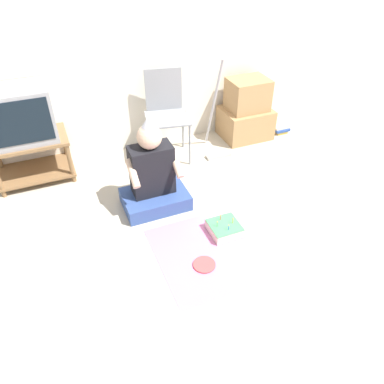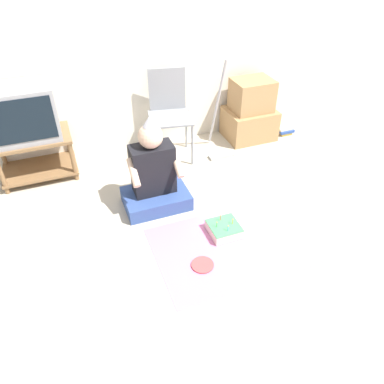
% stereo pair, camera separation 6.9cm
% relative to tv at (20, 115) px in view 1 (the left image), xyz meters
% --- Properties ---
extents(ground_plane, '(16.00, 16.00, 0.00)m').
position_rel_tv_xyz_m(ground_plane, '(1.64, -1.78, -0.70)').
color(ground_plane, '#BCB29E').
extents(wall_back, '(6.40, 0.06, 2.55)m').
position_rel_tv_xyz_m(wall_back, '(1.64, 0.26, 0.57)').
color(wall_back, silver).
rests_on(wall_back, ground_plane).
extents(tv_stand, '(0.73, 0.47, 0.45)m').
position_rel_tv_xyz_m(tv_stand, '(0.00, -0.00, -0.43)').
color(tv_stand, olive).
rests_on(tv_stand, ground_plane).
extents(tv, '(0.57, 0.45, 0.50)m').
position_rel_tv_xyz_m(tv, '(0.00, 0.00, 0.00)').
color(tv, '#99999E').
rests_on(tv, tv_stand).
extents(folding_chair, '(0.51, 0.49, 0.93)m').
position_rel_tv_xyz_m(folding_chair, '(1.39, -0.05, -0.16)').
color(folding_chair, gray).
rests_on(folding_chair, ground_plane).
extents(cardboard_box_stack, '(0.56, 0.46, 0.71)m').
position_rel_tv_xyz_m(cardboard_box_stack, '(2.39, -0.03, -0.39)').
color(cardboard_box_stack, '#A87F51').
rests_on(cardboard_box_stack, ground_plane).
extents(dust_mop, '(0.28, 0.39, 1.09)m').
position_rel_tv_xyz_m(dust_mop, '(1.89, -0.26, -0.40)').
color(dust_mop, '#B2ADA3').
rests_on(dust_mop, ground_plane).
extents(book_pile, '(0.20, 0.15, 0.08)m').
position_rel_tv_xyz_m(book_pile, '(2.85, -0.12, -0.66)').
color(book_pile, '#A88933').
rests_on(book_pile, ground_plane).
extents(person_seated, '(0.59, 0.41, 0.88)m').
position_rel_tv_xyz_m(person_seated, '(0.97, -0.87, -0.41)').
color(person_seated, '#334C8C').
rests_on(person_seated, ground_plane).
extents(party_cloth, '(1.23, 0.89, 0.01)m').
position_rel_tv_xyz_m(party_cloth, '(1.38, -1.64, -0.70)').
color(party_cloth, pink).
rests_on(party_cloth, ground_plane).
extents(birthday_cake, '(0.26, 0.26, 0.14)m').
position_rel_tv_xyz_m(birthday_cake, '(1.40, -1.47, -0.66)').
color(birthday_cake, '#F4E0C6').
rests_on(birthday_cake, party_cloth).
extents(paper_plate, '(0.18, 0.18, 0.01)m').
position_rel_tv_xyz_m(paper_plate, '(1.09, -1.75, -0.69)').
color(paper_plate, '#D84C4C').
rests_on(paper_plate, party_cloth).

